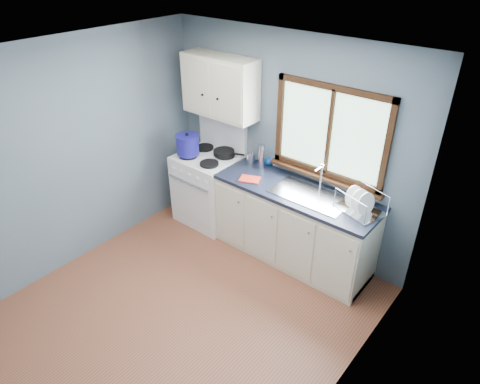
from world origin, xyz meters
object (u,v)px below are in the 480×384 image
Objects in this scene: base_cabinets at (293,228)px; skillet at (224,152)px; thermos at (261,157)px; stockpot at (188,144)px; sink at (310,200)px; utensil_crock at (251,158)px; dish_rack at (360,205)px; gas_range at (209,186)px.

base_cabinets is 4.37× the size of skillet.
stockpot is at bearing -159.66° from thermos.
skillet is at bearing 175.20° from sink.
utensil_crock is (-0.77, 0.18, 0.58)m from base_cabinets.
sink is 1.99× the size of skillet.
base_cabinets is 0.98m from utensil_crock.
base_cabinets is 6.08× the size of thermos.
stockpot reaches higher than skillet.
utensil_crock is 0.65× the size of dish_rack.
base_cabinets is at bearing 0.82° from gas_range.
sink is at bearing 5.61° from stockpot.
gas_range is 0.54m from skillet.
utensil_crock is (0.53, 0.20, 0.50)m from gas_range.
gas_range reaches higher than skillet.
base_cabinets is at bearing -15.40° from thermos.
stockpot is at bearing -154.22° from utensil_crock.
utensil_crock is at bearing 20.81° from gas_range.
thermos is (0.70, 0.18, 0.58)m from gas_range.
utensil_crock is at bearing -166.53° from dish_rack.
thermos reaches higher than sink.
thermos is (0.53, 0.06, 0.09)m from skillet.
stockpot is at bearing -155.92° from dish_rack.
stockpot is 1.19× the size of thermos.
thermos reaches higher than skillet.
base_cabinets is 5.44× the size of utensil_crock.
gas_range is at bearing -159.19° from utensil_crock.
stockpot reaches higher than dish_rack.
gas_range reaches higher than utensil_crock.
dish_rack is at bearing -4.58° from thermos.
gas_range is 1.53m from sink.
stockpot is 2.22m from dish_rack.
gas_range is 1.62× the size of sink.
sink reaches higher than dish_rack.
gas_range is 4.00× the size of utensil_crock.
skillet is 1.17× the size of stockpot.
base_cabinets is 2.20× the size of sink.
base_cabinets is at bearing 179.87° from sink.
thermos is (0.17, -0.02, 0.08)m from utensil_crock.
gas_range is at bearing -165.30° from thermos.
skillet is 1.39× the size of thermos.
skillet is 0.54m from thermos.
gas_range is 0.76m from utensil_crock.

